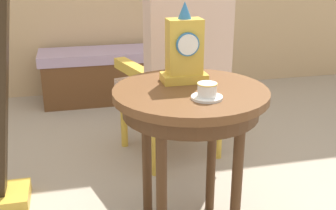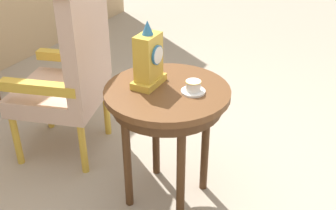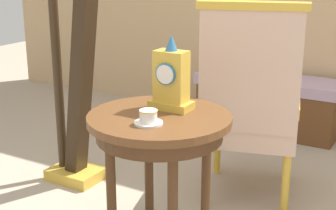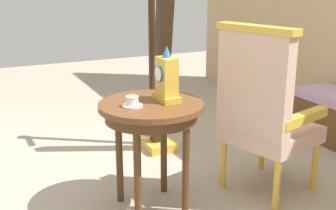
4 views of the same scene
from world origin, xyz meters
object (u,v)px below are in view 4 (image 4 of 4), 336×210
(harp, at_px, (159,70))
(armchair, at_px, (263,110))
(side_table, at_px, (151,117))
(teacup_left, at_px, (132,102))
(mantel_clock, at_px, (166,79))

(harp, bearing_deg, armchair, 16.19)
(side_table, height_order, harp, harp)
(teacup_left, distance_m, armchair, 0.87)
(side_table, distance_m, harp, 0.96)
(mantel_clock, bearing_deg, teacup_left, -83.71)
(teacup_left, relative_size, armchair, 0.11)
(side_table, bearing_deg, harp, 152.68)
(armchair, height_order, harp, harp)
(teacup_left, bearing_deg, side_table, 101.23)
(mantel_clock, xyz_separation_m, harp, (-0.85, 0.34, -0.14))
(armchair, xyz_separation_m, harp, (-0.99, -0.29, 0.10))
(side_table, distance_m, teacup_left, 0.18)
(mantel_clock, relative_size, harp, 0.20)
(teacup_left, bearing_deg, armchair, 82.22)
(mantel_clock, bearing_deg, harp, 158.41)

